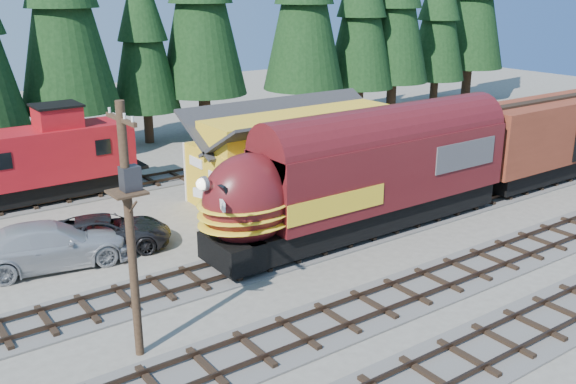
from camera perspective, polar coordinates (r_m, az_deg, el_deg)
ground at (r=30.25m, az=13.40°, el=-5.36°), size 120.00×120.00×0.00m
track_siding at (r=40.01m, az=18.64°, el=0.05°), size 68.00×3.20×0.33m
track_spur at (r=39.43m, az=-17.15°, el=-0.06°), size 32.00×3.20×0.33m
depot at (r=36.61m, az=1.37°, el=4.13°), size 12.80×7.00×5.30m
conifer_backdrop at (r=51.18m, az=-2.53°, el=16.38°), size 79.48×21.93×16.67m
locomotive at (r=30.79m, az=6.11°, el=0.89°), size 17.38×3.45×4.72m
boxcar at (r=43.59m, az=23.12°, el=4.78°), size 15.20×3.26×4.78m
caboose at (r=38.15m, az=-20.77°, el=2.80°), size 9.65×2.80×5.02m
utility_pole at (r=20.51m, az=-13.88°, el=-2.17°), size 1.06×2.08×8.50m
pickup_truck_a at (r=30.76m, az=-15.84°, el=-3.52°), size 6.44×4.52×1.63m
pickup_truck_b at (r=29.67m, az=-20.42°, el=-4.44°), size 7.18×3.82×1.98m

